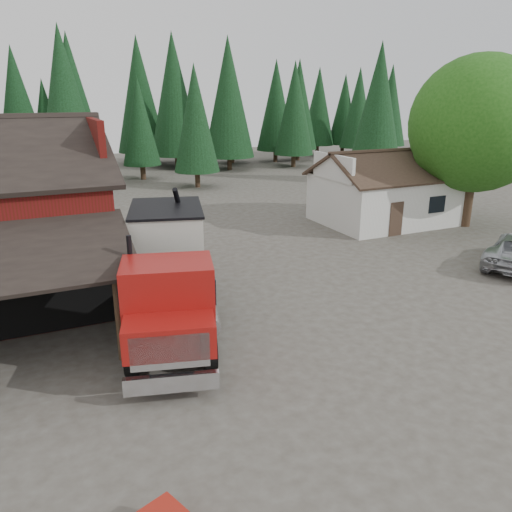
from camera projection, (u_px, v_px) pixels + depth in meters
name	position (u px, v px, depth m)	size (l,w,h in m)	color
ground	(311.00, 353.00, 15.98)	(120.00, 120.00, 0.00)	#454036
farmhouse	(385.00, 196.00, 31.83)	(8.60, 6.42, 4.65)	silver
deciduous_tree	(478.00, 129.00, 29.47)	(8.00, 8.00, 10.20)	#382619
conifer_backdrop	(108.00, 173.00, 52.33)	(76.00, 16.00, 16.00)	black
near_pine_b	(195.00, 119.00, 42.48)	(3.96, 3.96, 10.40)	#382619
near_pine_c	(378.00, 106.00, 45.01)	(4.84, 4.84, 12.40)	#382619
near_pine_d	(65.00, 100.00, 41.54)	(5.28, 5.28, 13.40)	#382619
feed_truck	(169.00, 267.00, 17.44)	(5.14, 10.37, 4.53)	black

